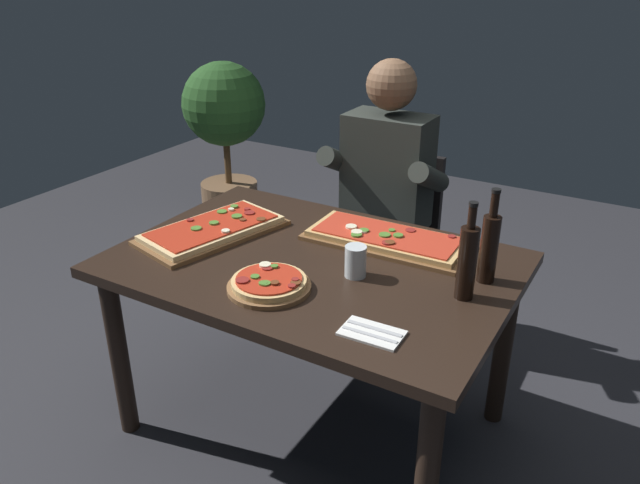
{
  "coord_description": "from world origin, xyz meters",
  "views": [
    {
      "loc": [
        1.03,
        -1.7,
        1.74
      ],
      "look_at": [
        0.0,
        0.05,
        0.79
      ],
      "focal_mm": 34.96,
      "sensor_mm": 36.0,
      "label": 1
    }
  ],
  "objects": [
    {
      "name": "pizza_round_far",
      "position": [
        -0.01,
        -0.25,
        0.76
      ],
      "size": [
        0.28,
        0.28,
        0.05
      ],
      "color": "brown",
      "rests_on": "dining_table"
    },
    {
      "name": "diner_chair",
      "position": [
        -0.07,
        0.86,
        0.49
      ],
      "size": [
        0.44,
        0.44,
        0.87
      ],
      "color": "black",
      "rests_on": "ground_plane"
    },
    {
      "name": "pizza_rectangular_left",
      "position": [
        -0.45,
        -0.01,
        0.76
      ],
      "size": [
        0.42,
        0.62,
        0.05
      ],
      "color": "brown",
      "rests_on": "dining_table"
    },
    {
      "name": "tumbler_near_camera",
      "position": [
        0.19,
        -0.03,
        0.79
      ],
      "size": [
        0.07,
        0.07,
        0.11
      ],
      "color": "silver",
      "rests_on": "dining_table"
    },
    {
      "name": "dining_table",
      "position": [
        0.0,
        0.0,
        0.64
      ],
      "size": [
        1.4,
        0.96,
        0.74
      ],
      "color": "black",
      "rests_on": "ground_plane"
    },
    {
      "name": "seated_diner",
      "position": [
        -0.07,
        0.74,
        0.74
      ],
      "size": [
        0.53,
        0.41,
        1.33
      ],
      "color": "#23232D",
      "rests_on": "ground_plane"
    },
    {
      "name": "napkin_cutlery_set",
      "position": [
        0.39,
        -0.32,
        0.74
      ],
      "size": [
        0.18,
        0.12,
        0.01
      ],
      "color": "white",
      "rests_on": "dining_table"
    },
    {
      "name": "oil_bottle_amber",
      "position": [
        0.58,
        0.16,
        0.87
      ],
      "size": [
        0.06,
        0.06,
        0.33
      ],
      "color": "black",
      "rests_on": "dining_table"
    },
    {
      "name": "pizza_rectangular_front",
      "position": [
        0.17,
        0.26,
        0.76
      ],
      "size": [
        0.63,
        0.28,
        0.05
      ],
      "color": "brown",
      "rests_on": "dining_table"
    },
    {
      "name": "potted_plant_corner",
      "position": [
        -1.56,
        1.46,
        0.69
      ],
      "size": [
        0.54,
        0.54,
        1.11
      ],
      "color": "#846042",
      "rests_on": "ground_plane"
    },
    {
      "name": "wine_bottle_dark",
      "position": [
        0.55,
        0.02,
        0.87
      ],
      "size": [
        0.06,
        0.06,
        0.32
      ],
      "color": "black",
      "rests_on": "dining_table"
    },
    {
      "name": "ground_plane",
      "position": [
        0.0,
        0.0,
        0.0
      ],
      "size": [
        6.4,
        6.4,
        0.0
      ],
      "primitive_type": "plane",
      "color": "#2D2D33"
    }
  ]
}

